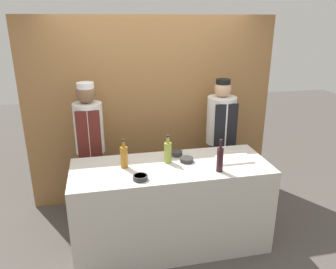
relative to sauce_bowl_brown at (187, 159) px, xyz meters
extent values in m
plane|color=#4C4742|center=(-0.18, -0.06, -0.97)|extent=(14.00, 14.00, 0.00)
cube|color=olive|center=(-0.18, 1.12, 0.23)|extent=(3.19, 0.18, 2.40)
cube|color=beige|center=(-0.18, -0.06, -0.50)|extent=(2.02, 0.77, 0.94)
cylinder|color=#2D2D2D|center=(0.00, 0.00, 0.00)|extent=(0.14, 0.14, 0.04)
cylinder|color=brown|center=(0.00, 0.00, 0.01)|extent=(0.12, 0.12, 0.01)
cylinder|color=#2D2D2D|center=(-0.52, -0.30, 0.00)|extent=(0.14, 0.14, 0.04)
cylinder|color=red|center=(-0.52, -0.30, 0.01)|extent=(0.11, 0.11, 0.01)
cylinder|color=#2D2D2D|center=(-0.06, 0.17, 0.00)|extent=(0.12, 0.12, 0.05)
cylinder|color=yellow|center=(-0.06, 0.17, 0.02)|extent=(0.10, 0.10, 0.02)
cube|color=white|center=(0.51, -0.07, -0.01)|extent=(0.35, 0.23, 0.02)
cylinder|color=#9E661E|center=(-0.65, 0.00, 0.08)|extent=(0.07, 0.07, 0.22)
cylinder|color=#9E661E|center=(-0.65, 0.00, 0.22)|extent=(0.03, 0.03, 0.07)
cylinder|color=black|center=(-0.65, 0.00, 0.27)|extent=(0.03, 0.03, 0.02)
cylinder|color=black|center=(0.25, -0.28, 0.09)|extent=(0.06, 0.06, 0.24)
cylinder|color=black|center=(0.25, -0.28, 0.25)|extent=(0.03, 0.03, 0.07)
cylinder|color=black|center=(0.25, -0.28, 0.30)|extent=(0.03, 0.03, 0.02)
cylinder|color=olive|center=(-0.20, 0.03, 0.08)|extent=(0.08, 0.08, 0.21)
cylinder|color=olive|center=(-0.20, 0.03, 0.22)|extent=(0.03, 0.03, 0.07)
cylinder|color=black|center=(-0.20, 0.03, 0.26)|extent=(0.04, 0.04, 0.02)
cylinder|color=#28282D|center=(-0.99, 0.70, -0.54)|extent=(0.24, 0.24, 0.86)
cylinder|color=silver|center=(-0.99, 0.70, 0.19)|extent=(0.33, 0.33, 0.59)
cube|color=#561E19|center=(-0.99, 0.54, 0.16)|extent=(0.27, 0.02, 0.54)
sphere|color=brown|center=(-0.99, 0.70, 0.59)|extent=(0.22, 0.22, 0.22)
cylinder|color=white|center=(-0.99, 0.70, 0.68)|extent=(0.19, 0.19, 0.08)
cylinder|color=#28282D|center=(0.63, 0.70, -0.54)|extent=(0.26, 0.26, 0.85)
cylinder|color=silver|center=(0.63, 0.70, 0.18)|extent=(0.36, 0.36, 0.60)
cube|color=black|center=(0.63, 0.53, 0.15)|extent=(0.29, 0.02, 0.55)
sphere|color=tan|center=(0.63, 0.70, 0.58)|extent=(0.21, 0.21, 0.21)
cylinder|color=black|center=(0.63, 0.70, 0.66)|extent=(0.18, 0.18, 0.07)
camera|label=1|loc=(-0.84, -3.01, 1.39)|focal=35.00mm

